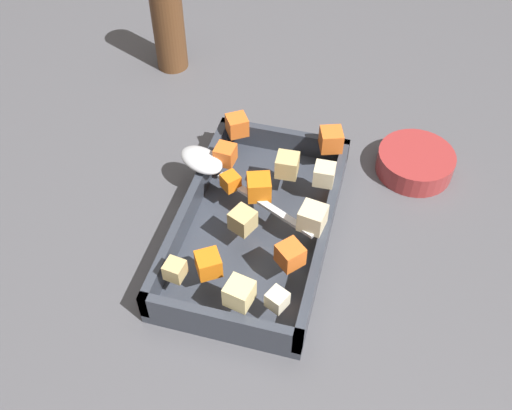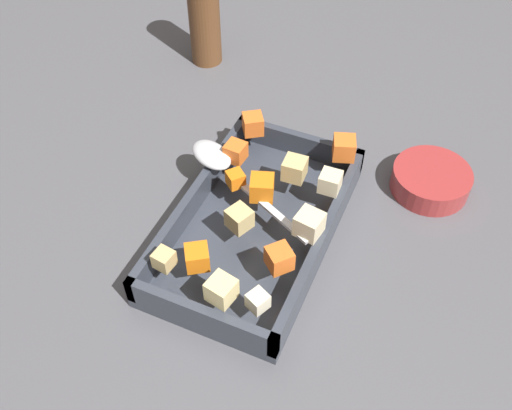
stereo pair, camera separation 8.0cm
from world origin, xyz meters
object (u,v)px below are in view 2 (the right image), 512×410
(serving_spoon, at_px, (217,160))
(pepper_mill, at_px, (204,13))
(baking_dish, at_px, (256,227))
(small_prep_bowl, at_px, (431,180))

(serving_spoon, distance_m, pepper_mill, 0.35)
(baking_dish, relative_size, small_prep_bowl, 2.96)
(serving_spoon, relative_size, pepper_mill, 1.05)
(baking_dish, height_order, serving_spoon, serving_spoon)
(baking_dish, distance_m, small_prep_bowl, 0.28)
(pepper_mill, relative_size, small_prep_bowl, 1.84)
(serving_spoon, distance_m, small_prep_bowl, 0.33)
(baking_dish, distance_m, pepper_mill, 0.46)
(baking_dish, bearing_deg, small_prep_bowl, 132.74)
(pepper_mill, height_order, small_prep_bowl, pepper_mill)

